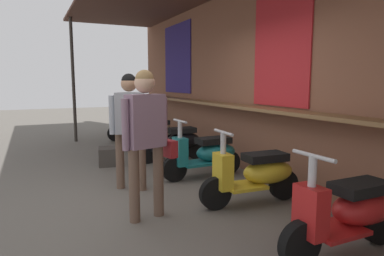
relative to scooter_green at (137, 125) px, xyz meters
The scene contains 11 objects.
ground_plane 4.83m from the scooter_green, 12.98° to the right, with size 34.18×34.18×0.00m, color #605B54.
market_stall_facade 4.98m from the scooter_green, ahead, with size 12.21×2.69×3.33m.
scooter_green is the anchor object (origin of this frame).
scooter_cream 1.29m from the scooter_green, ahead, with size 0.46×1.40×0.97m.
scooter_black 2.70m from the scooter_green, ahead, with size 0.46×1.40×0.97m.
scooter_teal 4.01m from the scooter_green, ahead, with size 0.46×1.40×0.97m.
scooter_yellow 5.35m from the scooter_green, ahead, with size 0.49×1.40×0.97m.
scooter_red 6.75m from the scooter_green, ahead, with size 0.46×1.40×0.97m.
shopper_with_handbag 5.43m from the scooter_green, 15.11° to the right, with size 0.38×0.66×1.68m.
shopper_browsing 4.33m from the scooter_green, 17.55° to the right, with size 0.35×0.55×1.67m.
merchandise_crate 2.82m from the scooter_green, 27.52° to the right, with size 0.41×0.32×0.33m, color #3D3833.
Camera 1 is at (4.09, -1.48, 1.56)m, focal length 31.73 mm.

